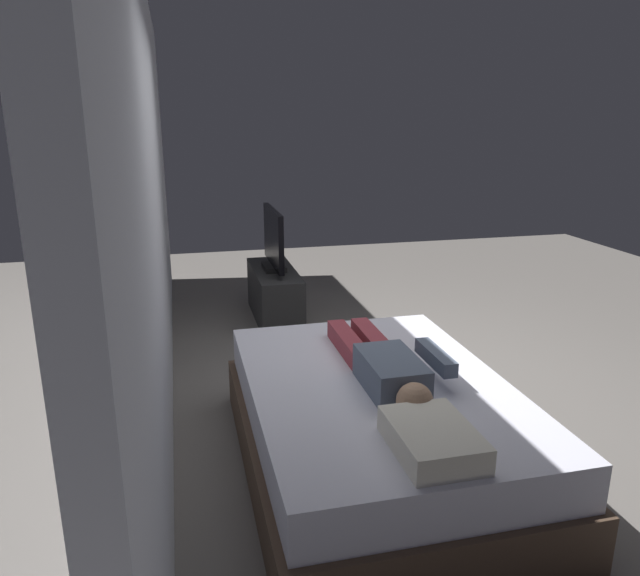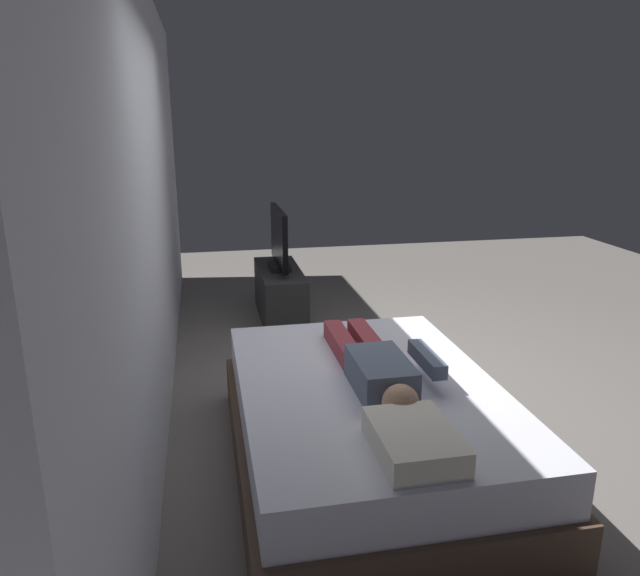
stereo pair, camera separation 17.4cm
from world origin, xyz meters
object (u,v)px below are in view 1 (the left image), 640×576
object	(u,v)px
bed	(376,426)
tv	(273,241)
person	(385,365)
remote	(441,360)
pillow	(432,439)
tv_stand	(275,294)

from	to	relation	value
bed	tv	bearing A→B (deg)	2.79
person	remote	bearing A→B (deg)	-69.53
pillow	tv	size ratio (longest dim) A/B	0.55
bed	tv_stand	bearing A→B (deg)	2.79
pillow	tv_stand	size ratio (longest dim) A/B	0.44
pillow	remote	world-z (taller)	pillow
pillow	remote	distance (m)	1.02
pillow	bed	bearing A→B (deg)	-0.00
remote	bed	bearing A→B (deg)	111.52
bed	remote	world-z (taller)	remote
person	tv_stand	bearing A→B (deg)	3.91
bed	person	bearing A→B (deg)	-60.82
remote	tv_stand	xyz separation A→B (m)	(2.54, 0.59, -0.30)
tv	bed	bearing A→B (deg)	-177.21
remote	tv_stand	distance (m)	2.62
remote	tv	world-z (taller)	tv
bed	person	world-z (taller)	person
pillow	tv_stand	world-z (taller)	pillow
person	remote	xyz separation A→B (m)	(0.15, -0.40, -0.07)
remote	tv_stand	size ratio (longest dim) A/B	0.14
pillow	person	size ratio (longest dim) A/B	0.38
tv	tv_stand	bearing A→B (deg)	180.00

